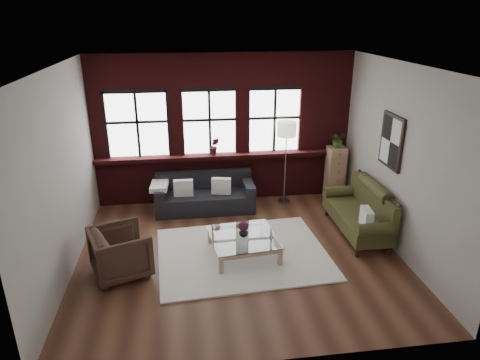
{
  "coord_description": "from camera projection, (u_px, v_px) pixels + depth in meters",
  "views": [
    {
      "loc": [
        -0.85,
        -6.43,
        3.94
      ],
      "look_at": [
        0.1,
        0.6,
        1.15
      ],
      "focal_mm": 32.0,
      "sensor_mm": 36.0,
      "label": 1
    }
  ],
  "objects": [
    {
      "name": "armchair",
      "position": [
        121.0,
        252.0,
        6.77
      ],
      "size": [
        1.11,
        1.1,
        0.79
      ],
      "primitive_type": "imported",
      "rotation": [
        0.0,
        0.0,
        1.93
      ],
      "color": "#39251C",
      "rests_on": "floor"
    },
    {
      "name": "sill_ledge",
      "position": [
        225.0,
        156.0,
        9.27
      ],
      "size": [
        5.5,
        0.3,
        0.08
      ],
      "primitive_type": "cube",
      "color": "#471013",
      "rests_on": "brick_backwall"
    },
    {
      "name": "wall_front",
      "position": [
        269.0,
        246.0,
        4.59
      ],
      "size": [
        5.5,
        0.0,
        5.5
      ],
      "primitive_type": "plane",
      "rotation": [
        -1.57,
        0.0,
        0.0
      ],
      "color": "#ADABA1",
      "rests_on": "ground"
    },
    {
      "name": "shag_rug",
      "position": [
        243.0,
        253.0,
        7.46
      ],
      "size": [
        3.02,
        2.44,
        0.03
      ],
      "primitive_type": "cube",
      "rotation": [
        0.0,
        0.0,
        0.06
      ],
      "color": "white",
      "rests_on": "floor"
    },
    {
      "name": "vintage_settee",
      "position": [
        357.0,
        209.0,
        8.0
      ],
      "size": [
        0.84,
        1.88,
        1.0
      ],
      "primitive_type": null,
      "color": "#3C3A1B",
      "rests_on": "floor"
    },
    {
      "name": "floor",
      "position": [
        239.0,
        254.0,
        7.48
      ],
      "size": [
        5.5,
        5.5,
        0.0
      ],
      "primitive_type": "plane",
      "color": "#4C291B",
      "rests_on": "ground"
    },
    {
      "name": "potted_plant_top",
      "position": [
        338.0,
        139.0,
        9.2
      ],
      "size": [
        0.39,
        0.35,
        0.37
      ],
      "primitive_type": "imported",
      "rotation": [
        0.0,
        0.0,
        0.23
      ],
      "color": "#2D5923",
      "rests_on": "drawer_chest"
    },
    {
      "name": "coffee_table",
      "position": [
        243.0,
        246.0,
        7.39
      ],
      "size": [
        1.23,
        1.23,
        0.37
      ],
      "primitive_type": null,
      "rotation": [
        0.0,
        0.0,
        0.11
      ],
      "color": "tan",
      "rests_on": "shag_rug"
    },
    {
      "name": "wall_poster",
      "position": [
        392.0,
        141.0,
        7.42
      ],
      "size": [
        0.05,
        0.74,
        0.94
      ],
      "primitive_type": null,
      "color": "black",
      "rests_on": "wall_right"
    },
    {
      "name": "wall_back",
      "position": [
        224.0,
        129.0,
        9.2
      ],
      "size": [
        5.5,
        0.0,
        5.5
      ],
      "primitive_type": "plane",
      "rotation": [
        1.57,
        0.0,
        0.0
      ],
      "color": "#ADABA1",
      "rests_on": "ground"
    },
    {
      "name": "vase",
      "position": [
        243.0,
        232.0,
        7.29
      ],
      "size": [
        0.18,
        0.18,
        0.16
      ],
      "primitive_type": "imported",
      "rotation": [
        0.0,
        0.0,
        0.15
      ],
      "color": "#B2B2B2",
      "rests_on": "coffee_table"
    },
    {
      "name": "window_right",
      "position": [
        274.0,
        121.0,
        9.24
      ],
      "size": [
        1.38,
        0.1,
        1.5
      ],
      "primitive_type": null,
      "color": "black",
      "rests_on": "brick_backwall"
    },
    {
      "name": "flowers",
      "position": [
        243.0,
        226.0,
        7.25
      ],
      "size": [
        0.17,
        0.17,
        0.17
      ],
      "primitive_type": "sphere",
      "color": "#4B1931",
      "rests_on": "vase"
    },
    {
      "name": "window_mid",
      "position": [
        210.0,
        123.0,
        9.06
      ],
      "size": [
        1.38,
        0.1,
        1.5
      ],
      "primitive_type": null,
      "color": "black",
      "rests_on": "brick_backwall"
    },
    {
      "name": "ceiling",
      "position": [
        239.0,
        66.0,
        6.31
      ],
      "size": [
        5.5,
        5.5,
        0.0
      ],
      "primitive_type": "plane",
      "rotation": [
        3.14,
        0.0,
        0.0
      ],
      "color": "white",
      "rests_on": "ground"
    },
    {
      "name": "dark_sofa",
      "position": [
        205.0,
        193.0,
        9.03
      ],
      "size": [
        2.06,
        0.83,
        0.75
      ],
      "primitive_type": null,
      "color": "black",
      "rests_on": "floor"
    },
    {
      "name": "wall_right",
      "position": [
        400.0,
        160.0,
        7.24
      ],
      "size": [
        0.0,
        5.0,
        5.0
      ],
      "primitive_type": "plane",
      "rotation": [
        1.57,
        0.0,
        -1.57
      ],
      "color": "#ADABA1",
      "rests_on": "ground"
    },
    {
      "name": "window_left",
      "position": [
        138.0,
        125.0,
        8.87
      ],
      "size": [
        1.38,
        0.1,
        1.5
      ],
      "primitive_type": null,
      "color": "black",
      "rests_on": "brick_backwall"
    },
    {
      "name": "wall_left",
      "position": [
        61.0,
        176.0,
        6.55
      ],
      "size": [
        0.0,
        5.0,
        5.0
      ],
      "primitive_type": "plane",
      "rotation": [
        1.57,
        0.0,
        1.57
      ],
      "color": "#ADABA1",
      "rests_on": "ground"
    },
    {
      "name": "drawer_chest",
      "position": [
        335.0,
        173.0,
        9.48
      ],
      "size": [
        0.37,
        0.37,
        1.21
      ],
      "primitive_type": "cube",
      "color": "tan",
      "rests_on": "floor"
    },
    {
      "name": "pillow_settee",
      "position": [
        366.0,
        218.0,
        7.42
      ],
      "size": [
        0.19,
        0.39,
        0.34
      ],
      "primitive_type": "cube",
      "rotation": [
        0.0,
        0.0,
        -0.13
      ],
      "color": "white",
      "rests_on": "vintage_settee"
    },
    {
      "name": "pillow_a",
      "position": [
        183.0,
        188.0,
        8.82
      ],
      "size": [
        0.41,
        0.16,
        0.34
      ],
      "primitive_type": "cube",
      "rotation": [
        0.0,
        0.0,
        -0.04
      ],
      "color": "white",
      "rests_on": "dark_sofa"
    },
    {
      "name": "brick_backwall",
      "position": [
        224.0,
        130.0,
        9.14
      ],
      "size": [
        5.5,
        0.12,
        3.2
      ],
      "primitive_type": null,
      "color": "#471013",
      "rests_on": "floor"
    },
    {
      "name": "pillow_b",
      "position": [
        221.0,
        186.0,
        8.92
      ],
      "size": [
        0.42,
        0.21,
        0.34
      ],
      "primitive_type": "cube",
      "rotation": [
        0.0,
        0.0,
        -0.19
      ],
      "color": "white",
      "rests_on": "dark_sofa"
    },
    {
      "name": "floor_lamp",
      "position": [
        285.0,
        160.0,
        9.16
      ],
      "size": [
        0.4,
        0.4,
        1.97
      ],
      "primitive_type": null,
      "color": "#A5A5A8",
      "rests_on": "floor"
    },
    {
      "name": "sill_plant",
      "position": [
        214.0,
        146.0,
        9.12
      ],
      "size": [
        0.23,
        0.19,
        0.38
      ],
      "primitive_type": "imported",
      "rotation": [
        0.0,
        0.0,
        -0.12
      ],
      "color": "#4B1931",
      "rests_on": "sill_ledge"
    }
  ]
}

